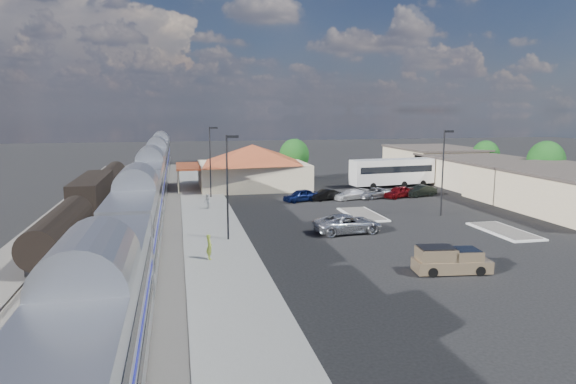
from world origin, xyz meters
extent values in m
plane|color=black|center=(0.00, 0.00, 0.00)|extent=(280.00, 280.00, 0.00)
cube|color=#4C4944|center=(-21.00, 8.00, 0.06)|extent=(16.00, 100.00, 0.12)
cube|color=gray|center=(-12.00, 6.00, 0.09)|extent=(5.50, 92.00, 0.18)
cube|color=silver|center=(-18.00, -30.83, 3.05)|extent=(3.00, 20.00, 5.00)
cube|color=silver|center=(-18.00, -9.83, 3.05)|extent=(3.00, 20.00, 5.00)
cube|color=black|center=(-18.00, -9.83, 0.30)|extent=(2.20, 16.00, 0.60)
cube|color=silver|center=(-18.00, 11.17, 3.05)|extent=(3.00, 20.00, 5.00)
cube|color=black|center=(-18.00, 11.17, 0.30)|extent=(2.20, 16.00, 0.60)
cube|color=silver|center=(-18.00, 32.17, 3.05)|extent=(3.00, 20.00, 5.00)
cube|color=black|center=(-18.00, 32.17, 0.30)|extent=(2.20, 16.00, 0.60)
cube|color=silver|center=(-18.00, 53.17, 3.05)|extent=(3.00, 20.00, 5.00)
cube|color=black|center=(-18.00, 53.17, 0.30)|extent=(2.20, 16.00, 0.60)
cylinder|color=black|center=(-24.00, -7.30, 2.10)|extent=(2.80, 14.00, 2.80)
cube|color=black|center=(-24.00, -7.30, 0.30)|extent=(2.20, 12.00, 0.60)
cube|color=black|center=(-24.00, 8.70, 2.20)|extent=(2.80, 14.00, 3.60)
cube|color=black|center=(-24.00, 8.70, 0.30)|extent=(2.20, 12.00, 0.60)
cylinder|color=black|center=(-24.00, 24.70, 2.10)|extent=(2.80, 14.00, 2.80)
cube|color=black|center=(-24.00, 24.70, 0.30)|extent=(2.20, 12.00, 0.60)
cube|color=#BFB08C|center=(-4.50, 24.00, 1.80)|extent=(15.00, 12.00, 3.60)
pyramid|color=#923A1F|center=(-4.50, 24.00, 4.90)|extent=(15.30, 12.24, 2.60)
cube|color=#923A1F|center=(-13.60, 24.00, 3.30)|extent=(3.20, 9.60, 0.25)
cube|color=#C6B28C|center=(28.00, 0.00, 2.10)|extent=(14.00, 22.00, 4.20)
cube|color=#3F3833|center=(28.00, 0.00, 4.35)|extent=(14.40, 22.40, 0.30)
cube|color=#C6B28C|center=(28.00, 18.00, 2.00)|extent=(12.00, 18.00, 4.00)
cube|color=#3F3833|center=(28.00, 18.00, 4.15)|extent=(12.40, 18.40, 0.30)
cube|color=#C6B28C|center=(28.00, 32.00, 2.25)|extent=(12.00, 16.00, 4.50)
cube|color=#3F3833|center=(28.00, 32.00, 4.65)|extent=(12.40, 16.40, 0.30)
cube|color=silver|center=(4.00, 2.00, 0.07)|extent=(3.30, 7.50, 0.15)
cube|color=#4C4944|center=(4.00, 2.00, 0.16)|extent=(2.70, 6.90, 0.10)
cube|color=silver|center=(14.00, -8.00, 0.07)|extent=(3.30, 7.50, 0.15)
cube|color=#4C4944|center=(14.00, -8.00, 0.16)|extent=(2.70, 6.90, 0.10)
cylinder|color=black|center=(-11.00, -6.00, 4.50)|extent=(0.16, 0.16, 9.00)
cube|color=black|center=(-10.50, -6.00, 8.85)|extent=(1.00, 0.25, 0.22)
cylinder|color=black|center=(-11.00, 16.00, 4.50)|extent=(0.16, 0.16, 9.00)
cube|color=black|center=(-10.50, 16.00, 8.85)|extent=(1.00, 0.25, 0.22)
cylinder|color=black|center=(12.00, 0.00, 4.50)|extent=(0.16, 0.16, 9.00)
cube|color=black|center=(12.50, 0.00, 8.85)|extent=(1.00, 0.25, 0.22)
cylinder|color=#382314|center=(34.00, 12.00, 1.43)|extent=(0.30, 0.30, 2.86)
ellipsoid|color=#124215|center=(34.00, 12.00, 4.23)|extent=(4.94, 4.94, 5.46)
cylinder|color=#382314|center=(34.00, 26.00, 1.28)|extent=(0.30, 0.30, 2.55)
ellipsoid|color=#124215|center=(34.00, 26.00, 3.77)|extent=(4.41, 4.41, 4.87)
cylinder|color=#382314|center=(3.00, 30.00, 1.36)|extent=(0.30, 0.30, 2.73)
ellipsoid|color=#124215|center=(3.00, 30.00, 4.03)|extent=(4.71, 4.71, 5.21)
cube|color=tan|center=(3.11, -17.76, 0.51)|extent=(5.33, 2.51, 0.84)
cube|color=tan|center=(3.11, -17.76, 1.17)|extent=(2.16, 2.01, 0.89)
cube|color=tan|center=(3.11, -17.76, 1.26)|extent=(2.67, 2.07, 1.03)
cylinder|color=black|center=(4.63, -18.80, 0.34)|extent=(0.70, 0.35, 0.67)
cylinder|color=black|center=(4.84, -17.13, 0.34)|extent=(0.70, 0.35, 0.67)
cylinder|color=black|center=(1.37, -18.38, 0.34)|extent=(0.70, 0.35, 0.67)
cylinder|color=black|center=(1.59, -16.71, 0.34)|extent=(0.70, 0.35, 0.67)
imported|color=#ACAFB5|center=(-0.08, -5.28, 0.86)|extent=(6.40, 3.35, 1.72)
cube|color=white|center=(15.36, 20.42, 2.26)|extent=(12.83, 4.22, 3.57)
cube|color=black|center=(15.36, 20.42, 2.68)|extent=(11.83, 4.14, 0.94)
cylinder|color=black|center=(19.88, 19.73, 0.47)|extent=(0.98, 0.43, 0.94)
cylinder|color=black|center=(19.59, 22.17, 0.47)|extent=(0.98, 0.43, 0.94)
cylinder|color=black|center=(11.76, 18.75, 0.47)|extent=(0.98, 0.43, 0.94)
cylinder|color=black|center=(11.46, 21.18, 0.47)|extent=(0.98, 0.43, 0.94)
imported|color=#B9D342|center=(-12.93, -11.60, 1.11)|extent=(0.57, 0.76, 1.87)
imported|color=beige|center=(-11.91, 8.16, 1.02)|extent=(0.75, 0.90, 1.67)
imported|color=#0E1846|center=(-0.48, 11.41, 0.76)|extent=(4.78, 3.24, 1.51)
imported|color=black|center=(2.72, 11.71, 0.66)|extent=(4.27, 2.76, 1.33)
imported|color=silver|center=(5.92, 11.41, 0.64)|extent=(4.74, 2.95, 1.28)
imported|color=gray|center=(9.12, 11.71, 0.66)|extent=(5.24, 3.65, 1.33)
imported|color=maroon|center=(12.32, 11.41, 0.75)|extent=(4.72, 3.34, 1.49)
imported|color=black|center=(15.52, 11.71, 0.72)|extent=(4.62, 2.65, 1.44)
camera|label=1|loc=(-15.01, -48.45, 10.98)|focal=32.00mm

